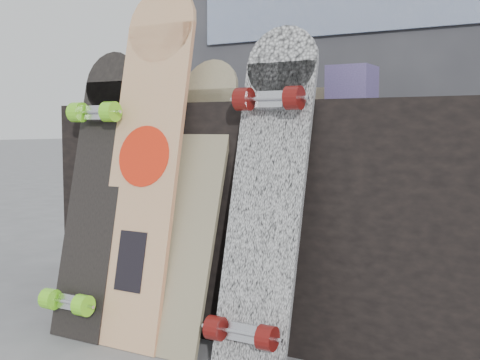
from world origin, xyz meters
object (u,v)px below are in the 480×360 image
Objects in this scene: skateboard_dark at (93,187)px; longboard_celtic at (193,193)px; vendor_table at (285,215)px; longboard_geisha at (146,151)px; longboard_cascadia at (266,190)px.

longboard_celtic is at bearing 9.02° from skateboard_dark.
skateboard_dark is at bearing -170.98° from longboard_celtic.
skateboard_dark is at bearing -142.76° from vendor_table.
longboard_celtic reaches higher than vendor_table.
longboard_geisha is 1.22× the size of skateboard_dark.
skateboard_dark reaches higher than vendor_table.
longboard_celtic is 0.29m from longboard_cascadia.
vendor_table is at bearing 65.08° from longboard_celtic.
vendor_table is 0.43m from longboard_cascadia.
longboard_geisha is at bearing -174.07° from longboard_celtic.
vendor_table is 0.40m from longboard_celtic.
longboard_celtic is (-0.16, -0.35, 0.10)m from vendor_table.
longboard_cascadia is (0.12, -0.39, 0.13)m from vendor_table.
longboard_cascadia is at bearing -2.58° from longboard_geisha.
longboard_geisha reaches higher than longboard_celtic.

